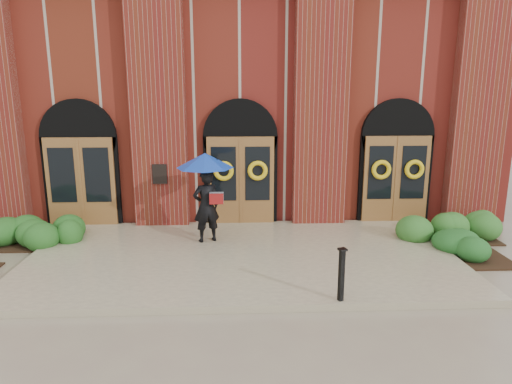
{
  "coord_description": "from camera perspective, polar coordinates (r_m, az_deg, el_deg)",
  "views": [
    {
      "loc": [
        -0.12,
        -10.06,
        4.03
      ],
      "look_at": [
        0.36,
        1.0,
        1.45
      ],
      "focal_mm": 32.0,
      "sensor_mm": 36.0,
      "label": 1
    }
  ],
  "objects": [
    {
      "name": "hedge_wall_right",
      "position": [
        13.22,
        21.91,
        -4.01
      ],
      "size": [
        2.76,
        1.1,
        0.71
      ],
      "primitive_type": "ellipsoid",
      "color": "#2B5E21",
      "rests_on": "ground"
    },
    {
      "name": "church_building",
      "position": [
        18.85,
        -2.18,
        11.49
      ],
      "size": [
        16.2,
        12.53,
        7.0
      ],
      "color": "#5F1814",
      "rests_on": "ground"
    },
    {
      "name": "metal_post",
      "position": [
        8.61,
        10.63,
        -9.97
      ],
      "size": [
        0.17,
        0.17,
        1.02
      ],
      "rotation": [
        0.0,
        0.0,
        0.34
      ],
      "color": "black",
      "rests_on": "landing"
    },
    {
      "name": "man_with_umbrella",
      "position": [
        11.42,
        -6.31,
        1.48
      ],
      "size": [
        1.83,
        1.83,
        2.28
      ],
      "rotation": [
        0.0,
        0.0,
        3.49
      ],
      "color": "black",
      "rests_on": "landing"
    },
    {
      "name": "hedge_front_right",
      "position": [
        12.09,
        25.25,
        -6.27
      ],
      "size": [
        1.57,
        1.35,
        0.56
      ],
      "primitive_type": "ellipsoid",
      "color": "#1D511D",
      "rests_on": "ground"
    },
    {
      "name": "ground",
      "position": [
        10.84,
        -1.72,
        -8.73
      ],
      "size": [
        90.0,
        90.0,
        0.0
      ],
      "primitive_type": "plane",
      "color": "gray",
      "rests_on": "ground"
    },
    {
      "name": "landing",
      "position": [
        10.95,
        -1.73,
        -8.07
      ],
      "size": [
        10.0,
        5.3,
        0.15
      ],
      "primitive_type": "cube",
      "color": "tan",
      "rests_on": "ground"
    },
    {
      "name": "hedge_wall_left",
      "position": [
        13.1,
        -25.3,
        -4.56
      ],
      "size": [
        2.65,
        1.06,
        0.68
      ],
      "primitive_type": "ellipsoid",
      "color": "#21531B",
      "rests_on": "ground"
    }
  ]
}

